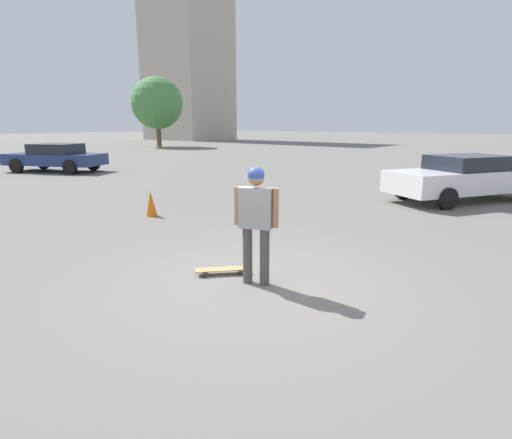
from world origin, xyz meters
name	(u,v)px	position (x,y,z in m)	size (l,w,h in m)	color
ground_plane	(256,283)	(0.00, 0.00, 0.00)	(220.00, 220.00, 0.00)	slate
person	(256,215)	(0.00, 0.00, 1.05)	(0.37, 0.62, 1.73)	#4C4742
skateboard	(222,270)	(0.05, -0.65, 0.07)	(0.75, 0.69, 0.09)	tan
car_parked_near	(464,177)	(-9.15, 0.61, 0.72)	(5.04, 3.86, 1.38)	silver
car_parked_far	(55,157)	(-4.57, -16.81, 0.73)	(3.80, 5.06, 1.37)	navy
building_block_distant	(187,48)	(-37.18, -44.68, 13.23)	(8.88, 11.51, 26.46)	#B2A899
tree_distant	(157,103)	(-21.70, -31.55, 4.40)	(5.23, 5.23, 7.03)	brown
traffic_cone	(151,203)	(-1.70, -4.95, 0.32)	(0.29, 0.29, 0.65)	orange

